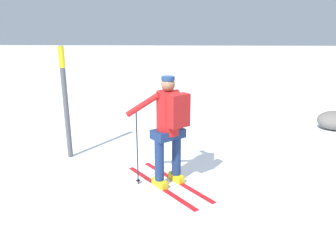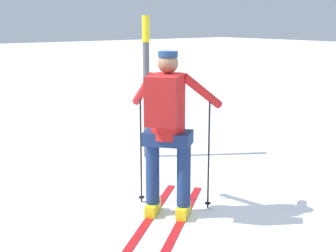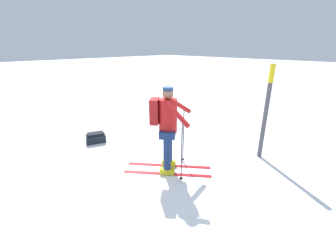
# 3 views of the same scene
# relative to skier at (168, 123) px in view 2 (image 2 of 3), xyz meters

# --- Properties ---
(ground_plane) EXTENTS (80.00, 80.00, 0.00)m
(ground_plane) POSITION_rel_skier_xyz_m (-0.12, -0.18, -1.04)
(ground_plane) COLOR white
(skier) EXTENTS (1.48, 1.70, 1.78)m
(skier) POSITION_rel_skier_xyz_m (0.00, 0.00, 0.00)
(skier) COLOR red
(skier) RESTS_ON ground_plane
(trail_marker) EXTENTS (0.11, 0.11, 2.16)m
(trail_marker) POSITION_rel_skier_xyz_m (-2.00, 1.13, 0.21)
(trail_marker) COLOR #4C4C51
(trail_marker) RESTS_ON ground_plane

